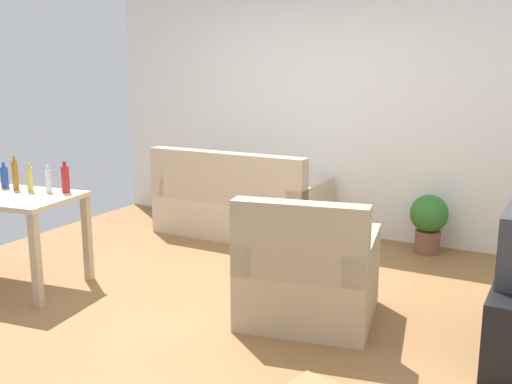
% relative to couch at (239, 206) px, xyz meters
% --- Properties ---
extents(ground_plane, '(5.20, 4.40, 0.02)m').
position_rel_couch_xyz_m(ground_plane, '(0.69, -1.59, -0.32)').
color(ground_plane, olive).
extents(wall_rear, '(5.20, 0.10, 2.70)m').
position_rel_couch_xyz_m(wall_rear, '(0.69, 0.61, 1.04)').
color(wall_rear, white).
rests_on(wall_rear, ground_plane).
extents(couch, '(1.76, 0.84, 0.92)m').
position_rel_couch_xyz_m(couch, '(0.00, 0.00, 0.00)').
color(couch, beige).
rests_on(couch, ground_plane).
extents(desk, '(1.28, 0.85, 0.76)m').
position_rel_couch_xyz_m(desk, '(-0.95, -2.17, 0.34)').
color(desk, '#C6B28E').
rests_on(desk, ground_plane).
extents(potted_plant, '(0.36, 0.36, 0.57)m').
position_rel_couch_xyz_m(potted_plant, '(1.91, 0.31, 0.02)').
color(potted_plant, brown).
rests_on(potted_plant, ground_plane).
extents(armchair, '(1.05, 1.00, 0.92)m').
position_rel_couch_xyz_m(armchair, '(1.51, -1.65, 0.01)').
color(armchair, tan).
rests_on(armchair, ground_plane).
extents(bottle_blue, '(0.06, 0.06, 0.22)m').
position_rel_couch_xyz_m(bottle_blue, '(-1.13, -1.99, 0.55)').
color(bottle_blue, '#2347A3').
rests_on(bottle_blue, desk).
extents(bottle_amber, '(0.05, 0.05, 0.28)m').
position_rel_couch_xyz_m(bottle_amber, '(-0.98, -2.00, 0.58)').
color(bottle_amber, '#9E6019').
rests_on(bottle_amber, desk).
extents(bottle_squat, '(0.05, 0.05, 0.24)m').
position_rel_couch_xyz_m(bottle_squat, '(-0.82, -2.00, 0.56)').
color(bottle_squat, '#BCB24C').
rests_on(bottle_squat, desk).
extents(bottle_clear, '(0.05, 0.05, 0.22)m').
position_rel_couch_xyz_m(bottle_clear, '(-0.67, -1.94, 0.55)').
color(bottle_clear, silver).
rests_on(bottle_clear, desk).
extents(bottle_red, '(0.06, 0.06, 0.26)m').
position_rel_couch_xyz_m(bottle_red, '(-0.54, -1.88, 0.57)').
color(bottle_red, '#AD2323').
rests_on(bottle_red, desk).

